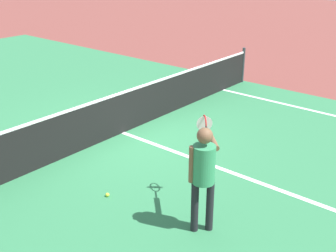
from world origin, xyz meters
The scene contains 6 objects.
ground_plane centered at (0.00, 0.00, 0.00)m, with size 60.00×60.00×0.00m, color brown.
court_surface_inbounds centered at (0.00, 0.00, 0.00)m, with size 10.62×24.40×0.00m, color #2D7247.
line_center_service centered at (0.00, -3.20, 0.00)m, with size 0.10×6.40×0.01m, color white.
net centered at (0.00, 0.00, 0.49)m, with size 10.44×0.09×1.07m.
player_near centered at (-1.73, -3.42, 1.01)m, with size 1.01×0.80×1.62m.
tennis_ball_near_net centered at (-2.03, -1.71, 0.03)m, with size 0.07×0.07×0.07m, color #CCE033.
Camera 1 is at (-5.99, -6.35, 3.79)m, focal length 45.01 mm.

